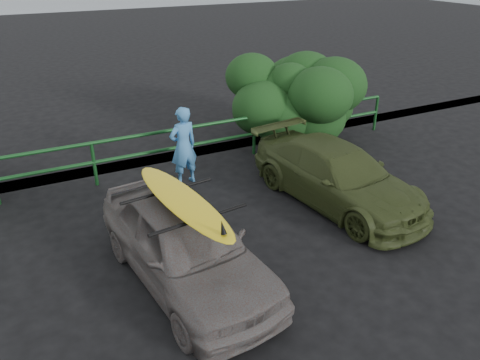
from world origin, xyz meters
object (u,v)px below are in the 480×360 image
at_px(guardrail, 139,156).
at_px(olive_vehicle, 337,175).
at_px(surfboard, 183,200).
at_px(sedan, 185,244).
at_px(man, 183,146).

relative_size(guardrail, olive_vehicle, 3.39).
height_order(guardrail, surfboard, surfboard).
relative_size(sedan, olive_vehicle, 0.95).
xyz_separation_m(guardrail, sedan, (-0.39, -4.07, 0.15)).
relative_size(guardrail, surfboard, 5.07).
bearing_deg(man, surfboard, 60.08).
height_order(guardrail, olive_vehicle, olive_vehicle).
bearing_deg(sedan, olive_vehicle, 9.19).
xyz_separation_m(guardrail, man, (0.81, -0.79, 0.37)).
bearing_deg(surfboard, man, 63.17).
distance_m(olive_vehicle, surfboard, 3.94).
distance_m(sedan, man, 3.50).
xyz_separation_m(sedan, man, (1.21, 3.28, 0.22)).
bearing_deg(olive_vehicle, guardrail, 129.92).
relative_size(olive_vehicle, man, 2.32).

